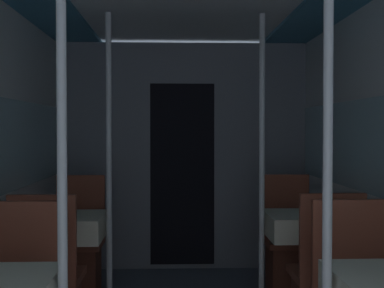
# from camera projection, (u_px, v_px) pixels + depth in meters

# --- Properties ---
(bulkhead_far) EXTENTS (2.48, 0.09, 2.26)m
(bulkhead_far) POSITION_uv_depth(u_px,v_px,m) (182.00, 156.00, 5.37)
(bulkhead_far) COLOR slate
(bulkhead_far) RESTS_ON ground_plane
(support_pole_left_0) EXTENTS (0.04, 0.04, 2.26)m
(support_pole_left_0) POSITION_uv_depth(u_px,v_px,m) (62.00, 192.00, 2.28)
(support_pole_left_0) COLOR silver
(support_pole_left_0) RESTS_ON ground_plane
(dining_table_left_1) EXTENTS (0.57, 0.57, 0.76)m
(dining_table_left_1) POSITION_uv_depth(u_px,v_px,m) (65.00, 232.00, 3.97)
(dining_table_left_1) COLOR #4C4C51
(dining_table_left_1) RESTS_ON ground_plane
(chair_left_far_1) EXTENTS (0.42, 0.42, 1.00)m
(chair_left_far_1) POSITION_uv_depth(u_px,v_px,m) (78.00, 259.00, 4.51)
(chair_left_far_1) COLOR brown
(chair_left_far_1) RESTS_ON ground_plane
(support_pole_left_1) EXTENTS (0.04, 0.04, 2.26)m
(support_pole_left_1) POSITION_uv_depth(u_px,v_px,m) (109.00, 165.00, 3.97)
(support_pole_left_1) COLOR silver
(support_pole_left_1) RESTS_ON ground_plane
(support_pole_right_0) EXTENTS (0.04, 0.04, 2.26)m
(support_pole_right_0) POSITION_uv_depth(u_px,v_px,m) (327.00, 190.00, 2.32)
(support_pole_right_0) COLOR silver
(support_pole_right_0) RESTS_ON ground_plane
(dining_table_right_1) EXTENTS (0.57, 0.57, 0.76)m
(dining_table_right_1) POSITION_uv_depth(u_px,v_px,m) (305.00, 230.00, 4.04)
(dining_table_right_1) COLOR #4C4C51
(dining_table_right_1) RESTS_ON ground_plane
(chair_right_far_1) EXTENTS (0.42, 0.42, 1.00)m
(chair_right_far_1) POSITION_uv_depth(u_px,v_px,m) (289.00, 257.00, 4.58)
(chair_right_far_1) COLOR brown
(chair_right_far_1) RESTS_ON ground_plane
(support_pole_right_1) EXTENTS (0.04, 0.04, 2.26)m
(support_pole_right_1) POSITION_uv_depth(u_px,v_px,m) (262.00, 165.00, 4.01)
(support_pole_right_1) COLOR silver
(support_pole_right_1) RESTS_ON ground_plane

